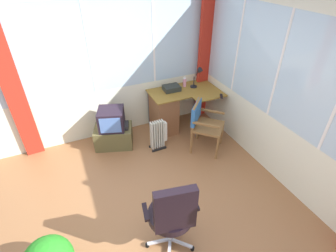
{
  "coord_description": "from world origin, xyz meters",
  "views": [
    {
      "loc": [
        -0.51,
        -1.91,
        2.9
      ],
      "look_at": [
        0.76,
        0.92,
        0.79
      ],
      "focal_mm": 27.43,
      "sensor_mm": 36.0,
      "label": 1
    }
  ],
  "objects": [
    {
      "name": "curtain_corner",
      "position": [
        2.07,
        2.13,
        1.22
      ],
      "size": [
        0.28,
        0.1,
        2.43
      ],
      "primitive_type": "cube",
      "rotation": [
        0.0,
        0.0,
        0.11
      ],
      "color": "red",
      "rests_on": "ground"
    },
    {
      "name": "curtain_north_left",
      "position": [
        -1.19,
        2.18,
        1.22
      ],
      "size": [
        0.27,
        0.09,
        2.43
      ],
      "primitive_type": "cube",
      "rotation": [
        0.0,
        0.0,
        0.07
      ],
      "color": "red",
      "rests_on": "ground"
    },
    {
      "name": "office_chair",
      "position": [
        0.23,
        -0.38,
        0.63
      ],
      "size": [
        0.62,
        0.57,
        1.09
      ],
      "color": "#B7B7BF",
      "rests_on": "ground"
    },
    {
      "name": "tv_on_stand",
      "position": [
        0.12,
        1.82,
        0.32
      ],
      "size": [
        0.75,
        0.62,
        0.72
      ],
      "color": "brown",
      "rests_on": "ground"
    },
    {
      "name": "tv_remote",
      "position": [
        2.01,
        1.39,
        0.78
      ],
      "size": [
        0.11,
        0.15,
        0.02
      ],
      "primitive_type": "cube",
      "rotation": [
        0.0,
        0.0,
        -0.5
      ],
      "color": "black",
      "rests_on": "desk"
    },
    {
      "name": "desk",
      "position": [
        1.17,
        1.9,
        0.41
      ],
      "size": [
        1.27,
        0.82,
        0.77
      ],
      "color": "olive",
      "rests_on": "ground"
    },
    {
      "name": "ground",
      "position": [
        0.0,
        0.0,
        -0.03
      ],
      "size": [
        5.34,
        5.45,
        0.06
      ],
      "primitive_type": "cube",
      "color": "#93623C"
    },
    {
      "name": "paper_tray",
      "position": [
        1.31,
        1.98,
        0.81
      ],
      "size": [
        0.31,
        0.24,
        0.09
      ],
      "primitive_type": "cube",
      "rotation": [
        0.0,
        0.0,
        -0.04
      ],
      "color": "#282C26",
      "rests_on": "desk"
    },
    {
      "name": "north_window_panel",
      "position": [
        0.0,
        2.26,
        1.26
      ],
      "size": [
        4.34,
        0.07,
        2.53
      ],
      "color": "silver",
      "rests_on": "ground"
    },
    {
      "name": "east_window_panel",
      "position": [
        2.2,
        -0.0,
        1.27
      ],
      "size": [
        0.07,
        4.45,
        2.53
      ],
      "color": "silver",
      "rests_on": "ground"
    },
    {
      "name": "desk_lamp",
      "position": [
        1.83,
        1.89,
        1.03
      ],
      "size": [
        0.23,
        0.2,
        0.4
      ],
      "color": "black",
      "rests_on": "desk"
    },
    {
      "name": "wooden_armchair",
      "position": [
        1.48,
        1.14,
        0.56
      ],
      "size": [
        0.68,
        0.68,
        0.87
      ],
      "color": "brown",
      "rests_on": "ground"
    },
    {
      "name": "space_heater",
      "position": [
        0.81,
        1.42,
        0.28
      ],
      "size": [
        0.31,
        0.18,
        0.55
      ],
      "color": "silver",
      "rests_on": "ground"
    },
    {
      "name": "spray_bottle",
      "position": [
        1.61,
        2.03,
        0.87
      ],
      "size": [
        0.06,
        0.06,
        0.22
      ],
      "color": "pink",
      "rests_on": "desk"
    }
  ]
}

